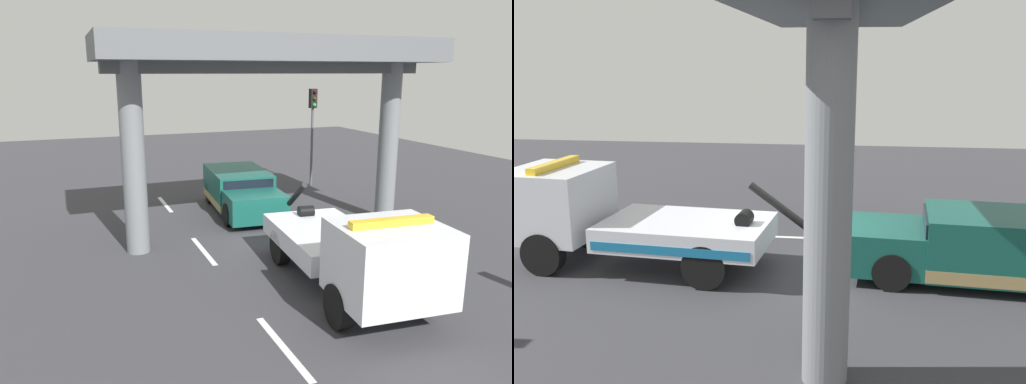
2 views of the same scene
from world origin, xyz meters
The scene contains 6 objects.
ground_plane centered at (0.00, 0.00, -0.05)m, with size 60.00×40.00×0.10m, color #38383D.
lane_stripe_mid centered at (0.00, -2.67, 0.00)m, with size 2.60×0.16×0.01m, color silver.
lane_stripe_east centered at (6.00, -2.67, 0.00)m, with size 2.60×0.16×0.01m, color silver.
tow_truck_white centered at (4.59, -0.07, 1.20)m, with size 7.33×2.90×2.46m.
towed_van_green centered at (-3.95, 0.01, 0.78)m, with size 5.37×2.62×1.58m.
overpass_structure centered at (-0.72, 0.00, 5.62)m, with size 3.60×11.13×6.52m.
Camera 2 is at (-0.93, 12.94, 4.96)m, focal length 41.35 mm.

